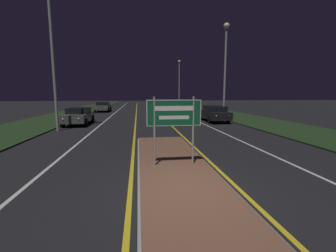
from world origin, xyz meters
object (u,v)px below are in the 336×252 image
car_receding_0 (214,113)px  streetlight_right_near (225,58)px  car_receding_1 (190,107)px  streetlight_left_near (50,16)px  car_approaching_0 (79,116)px  car_approaching_1 (103,107)px  streetlight_right_far (179,78)px  highway_sign (174,117)px  car_receding_2 (162,104)px

car_receding_0 → streetlight_right_near: bearing=13.8°
car_receding_1 → streetlight_left_near: bearing=-133.2°
streetlight_left_near → car_approaching_0: (0.57, 3.20, -6.61)m
car_receding_1 → car_approaching_0: bearing=-140.0°
car_approaching_0 → streetlight_right_near: bearing=4.0°
car_receding_0 → car_approaching_1: size_ratio=1.19×
streetlight_right_far → car_receding_0: size_ratio=1.78×
streetlight_right_near → car_approaching_0: (-12.64, -0.88, -4.94)m
streetlight_right_near → car_receding_1: 10.11m
car_approaching_0 → highway_sign: bearing=-63.0°
highway_sign → car_receding_2: highway_sign is taller
car_receding_0 → car_approaching_0: bearing=-176.9°
streetlight_left_near → car_approaching_1: 17.86m
car_approaching_0 → car_receding_2: bearing=65.1°
highway_sign → streetlight_left_near: streetlight_left_near is taller
car_receding_1 → car_approaching_1: size_ratio=1.10×
car_approaching_1 → streetlight_right_near: bearing=-44.6°
streetlight_right_near → streetlight_right_far: (-0.25, 21.44, -0.35)m
streetlight_left_near → streetlight_right_far: size_ratio=1.28×
streetlight_right_near → car_approaching_0: streetlight_right_near is taller
car_receding_1 → highway_sign: bearing=-104.5°
car_receding_0 → highway_sign: bearing=-114.5°
highway_sign → car_approaching_1: (-6.04, 25.11, -0.99)m
streetlight_right_far → car_receding_2: streetlight_right_far is taller
streetlight_right_far → highway_sign: bearing=-100.7°
highway_sign → car_receding_1: bearing=75.5°
car_receding_1 → car_approaching_0: 14.99m
highway_sign → streetlight_right_far: streetlight_right_far is taller
streetlight_right_far → streetlight_right_near: bearing=-89.3°
car_receding_0 → car_receding_2: 18.62m
car_receding_0 → streetlight_left_near: bearing=-162.6°
streetlight_right_near → streetlight_right_far: streetlight_right_near is taller
car_approaching_0 → car_approaching_1: size_ratio=1.04×
car_receding_0 → car_receding_2: car_receding_2 is taller
car_receding_0 → car_receding_2: size_ratio=1.09×
streetlight_right_far → car_receding_2: (-3.57, -3.29, -4.56)m
car_receding_2 → car_approaching_0: 20.97m
car_approaching_1 → car_receding_2: bearing=32.4°
streetlight_right_near → car_receding_1: streetlight_right_near is taller
highway_sign → streetlight_left_near: bearing=127.6°
car_receding_0 → car_receding_1: (-0.11, 9.01, -0.01)m
highway_sign → car_receding_2: bearing=84.7°
highway_sign → car_receding_0: size_ratio=0.47×
car_receding_1 → car_approaching_0: (-11.49, -9.63, -0.02)m
streetlight_right_near → car_approaching_0: 13.60m
streetlight_right_far → car_approaching_0: 25.94m
car_receding_2 → highway_sign: bearing=-95.3°
streetlight_right_near → highway_sign: bearing=-117.9°
streetlight_left_near → car_approaching_0: size_ratio=2.60×
streetlight_right_far → car_receding_0: streetlight_right_far is taller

